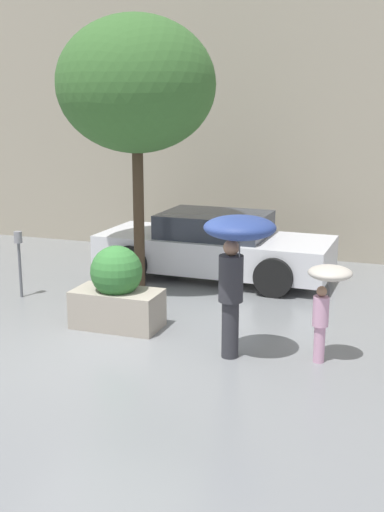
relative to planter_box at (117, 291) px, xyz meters
The scene contains 8 objects.
ground_plane 1.14m from the planter_box, 73.16° to the right, with size 40.00×40.00×0.00m, color slate.
building_facade 6.07m from the planter_box, 87.07° to the left, with size 18.00×0.30×6.00m.
planter_box is the anchor object (origin of this frame).
person_adult 2.34m from the planter_box, 17.03° to the right, with size 0.93×0.93×1.96m.
person_child 3.23m from the planter_box, ahead, with size 0.57×0.57×1.32m.
parked_car_near 3.31m from the planter_box, 80.75° to the left, with size 4.56×2.07×1.28m.
street_tree 3.64m from the planter_box, 103.76° to the left, with size 2.73×2.73×4.82m.
parking_meter 2.47m from the planter_box, 159.67° to the left, with size 0.14×0.14×1.18m.
Camera 1 is at (3.89, -7.49, 3.36)m, focal length 45.00 mm.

